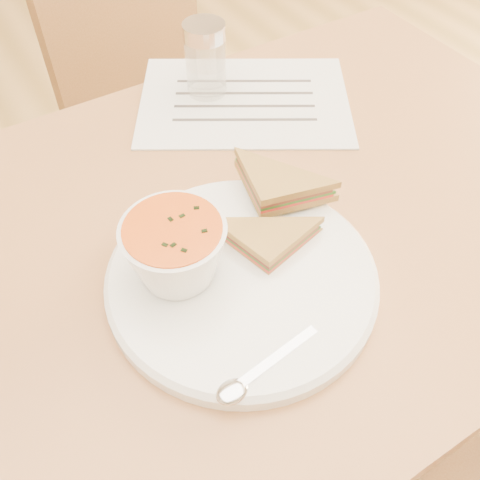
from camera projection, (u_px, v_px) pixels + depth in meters
floor at (256, 426)px, 1.27m from camera, size 5.00×6.00×0.01m
dining_table at (261, 349)px, 0.99m from camera, size 1.00×0.70×0.75m
chair_far at (191, 163)px, 1.24m from camera, size 0.47×0.47×0.85m
plate at (242, 278)px, 0.62m from camera, size 0.39×0.39×0.02m
soup_bowl at (176, 253)px, 0.58m from camera, size 0.15×0.15×0.08m
sandwich_half_a at (269, 271)px, 0.60m from camera, size 0.12×0.12×0.03m
sandwich_half_b at (261, 211)px, 0.64m from camera, size 0.13×0.13×0.03m
spoon at (271, 362)px, 0.53m from camera, size 0.17×0.06×0.01m
paper_menu at (244, 100)px, 0.85m from camera, size 0.41×0.38×0.00m
condiment_shaker at (206, 60)px, 0.83m from camera, size 0.08×0.08×0.12m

